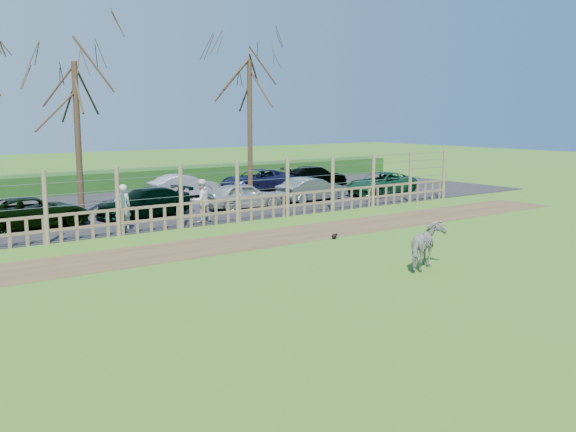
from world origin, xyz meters
TOP-DOWN VIEW (x-y plane):
  - ground at (0.00, 0.00)m, footprint 120.00×120.00m
  - dirt_strip at (0.00, 4.50)m, footprint 34.00×2.80m
  - asphalt at (0.00, 14.50)m, footprint 44.00×13.00m
  - hedge at (0.00, 21.50)m, footprint 46.00×2.00m
  - fence at (0.00, 8.00)m, footprint 30.16×0.16m
  - tree_mid at (-2.00, 13.50)m, footprint 4.80×4.80m
  - tree_right at (7.00, 14.00)m, footprint 4.80×4.80m
  - zebra at (2.62, -1.92)m, footprint 1.73×1.34m
  - visitor_a at (-2.02, 8.76)m, footprint 0.63×0.42m
  - visitor_b at (1.22, 8.70)m, footprint 0.94×0.79m
  - crow at (3.36, 2.98)m, footprint 0.24×0.18m
  - car_2 at (-4.60, 11.29)m, footprint 4.49×2.39m
  - car_3 at (-0.05, 11.36)m, footprint 4.31×2.17m
  - car_4 at (4.57, 10.80)m, footprint 3.68×1.89m
  - car_5 at (8.58, 10.93)m, footprint 3.74×1.58m
  - car_6 at (13.30, 10.84)m, footprint 4.52×2.49m
  - car_11 at (4.22, 16.10)m, footprint 3.65×1.29m
  - car_12 at (8.98, 16.37)m, footprint 4.38×2.13m
  - car_13 at (13.07, 16.18)m, footprint 4.26×2.03m

SIDE VIEW (x-z plane):
  - ground at x=0.00m, z-range 0.00..0.00m
  - dirt_strip at x=0.00m, z-range 0.00..0.01m
  - asphalt at x=0.00m, z-range 0.00..0.04m
  - crow at x=3.36m, z-range 0.00..0.20m
  - hedge at x=0.00m, z-range 0.00..1.10m
  - car_2 at x=-4.60m, z-range 0.04..1.24m
  - car_3 at x=-0.05m, z-range 0.04..1.24m
  - car_4 at x=4.57m, z-range 0.04..1.24m
  - car_5 at x=8.58m, z-range 0.04..1.24m
  - car_6 at x=13.30m, z-range 0.04..1.24m
  - car_11 at x=4.22m, z-range 0.04..1.24m
  - car_12 at x=8.98m, z-range 0.04..1.24m
  - car_13 at x=13.07m, z-range 0.04..1.24m
  - zebra at x=2.62m, z-range 0.00..1.33m
  - fence at x=0.00m, z-range -0.45..2.05m
  - visitor_a at x=-2.02m, z-range 0.04..1.76m
  - visitor_b at x=1.22m, z-range 0.04..1.76m
  - tree_mid at x=-2.00m, z-range 1.45..8.28m
  - tree_right at x=7.00m, z-range 1.57..8.92m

